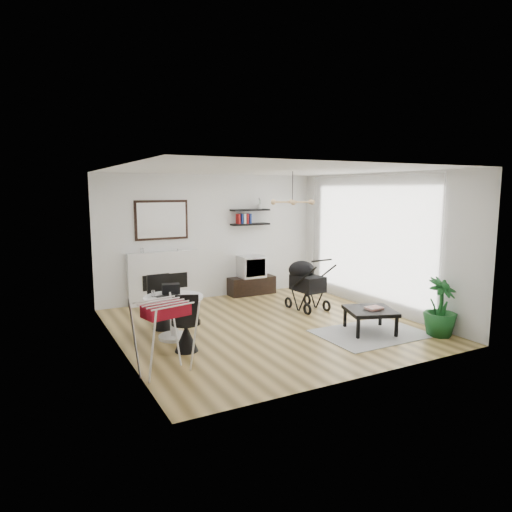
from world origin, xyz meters
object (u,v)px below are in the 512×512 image
dining_table (174,311)px  stroller (306,286)px  fireplace (164,271)px  tv_console (252,286)px  coffee_table (370,312)px  crt_tv (251,266)px  drying_rack (165,336)px  potted_plant (440,307)px

dining_table → stroller: 2.97m
dining_table → stroller: bearing=11.1°
fireplace → tv_console: bearing=-3.5°
stroller → coffee_table: 1.79m
coffee_table → fireplace: bearing=124.9°
fireplace → crt_tv: (1.98, -0.13, -0.04)m
dining_table → tv_console: bearing=40.8°
drying_rack → crt_tv: bearing=35.8°
tv_console → potted_plant: (1.35, -4.08, 0.27)m
crt_tv → tv_console: bearing=11.1°
fireplace → drying_rack: 3.80m
coffee_table → drying_rack: bearing=-178.3°
stroller → crt_tv: bearing=99.6°
dining_table → drying_rack: size_ratio=0.98×
crt_tv → coffee_table: crt_tv is taller
crt_tv → potted_plant: potted_plant is taller
tv_console → coffee_table: bearing=-82.2°
fireplace → potted_plant: 5.38m
stroller → potted_plant: (0.97, -2.46, 0.02)m
dining_table → stroller: stroller is taller
drying_rack → potted_plant: 4.47m
tv_console → coffee_table: size_ratio=1.12×
tv_console → drying_rack: size_ratio=1.11×
stroller → coffee_table: bearing=-91.5°
fireplace → potted_plant: size_ratio=2.27×
fireplace → dining_table: (-0.54, -2.31, -0.23)m
tv_console → stroller: 1.69m
coffee_table → stroller: bearing=92.8°
fireplace → tv_console: 2.06m
stroller → potted_plant: stroller is taller
tv_console → potted_plant: potted_plant is taller
crt_tv → drying_rack: size_ratio=0.58×
dining_table → coffee_table: size_ratio=0.98×
crt_tv → drying_rack: bearing=-131.1°
crt_tv → coffee_table: size_ratio=0.58×
fireplace → stroller: size_ratio=2.01×
fireplace → coffee_table: fireplace is taller
dining_table → potted_plant: (3.89, -1.89, 0.02)m
drying_rack → stroller: size_ratio=0.90×
tv_console → crt_tv: bearing=-168.9°
stroller → potted_plant: 2.65m
tv_console → potted_plant: bearing=-71.7°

